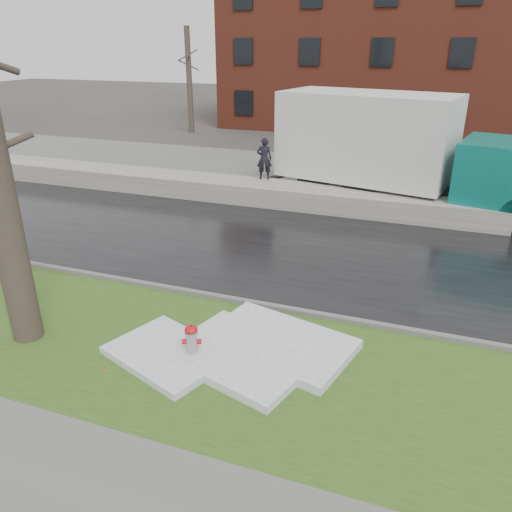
% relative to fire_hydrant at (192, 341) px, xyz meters
% --- Properties ---
extents(ground, '(120.00, 120.00, 0.00)m').
position_rel_fire_hydrant_xyz_m(ground, '(0.18, 1.37, -0.44)').
color(ground, '#47423D').
rests_on(ground, ground).
extents(verge, '(60.00, 4.50, 0.04)m').
position_rel_fire_hydrant_xyz_m(verge, '(0.18, 0.12, -0.42)').
color(verge, '#2C4918').
rests_on(verge, ground).
extents(road, '(60.00, 7.00, 0.03)m').
position_rel_fire_hydrant_xyz_m(road, '(0.18, 5.87, -0.43)').
color(road, black).
rests_on(road, ground).
extents(parking_lot, '(60.00, 9.00, 0.03)m').
position_rel_fire_hydrant_xyz_m(parking_lot, '(0.18, 14.37, -0.43)').
color(parking_lot, slate).
rests_on(parking_lot, ground).
extents(curb, '(60.00, 0.15, 0.14)m').
position_rel_fire_hydrant_xyz_m(curb, '(0.18, 2.37, -0.37)').
color(curb, slate).
rests_on(curb, ground).
extents(snowbank, '(60.00, 1.60, 0.75)m').
position_rel_fire_hydrant_xyz_m(snowbank, '(0.18, 10.07, -0.07)').
color(snowbank, '#A5A097').
rests_on(snowbank, ground).
extents(brick_building, '(26.00, 12.00, 10.00)m').
position_rel_fire_hydrant_xyz_m(brick_building, '(2.18, 31.37, 4.56)').
color(brick_building, maroon).
rests_on(brick_building, ground).
extents(bg_tree_left, '(1.40, 1.62, 6.50)m').
position_rel_fire_hydrant_xyz_m(bg_tree_left, '(-11.82, 23.37, 2.89)').
color(bg_tree_left, brown).
rests_on(bg_tree_left, ground).
extents(bg_tree_center, '(1.40, 1.62, 6.50)m').
position_rel_fire_hydrant_xyz_m(bg_tree_center, '(-5.82, 27.37, 2.89)').
color(bg_tree_center, brown).
rests_on(bg_tree_center, ground).
extents(fire_hydrant, '(0.37, 0.35, 0.76)m').
position_rel_fire_hydrant_xyz_m(fire_hydrant, '(0.00, 0.00, 0.00)').
color(fire_hydrant, '#989BA0').
rests_on(fire_hydrant, verge).
extents(box_truck, '(11.95, 4.73, 3.94)m').
position_rel_fire_hydrant_xyz_m(box_truck, '(2.54, 11.48, 1.64)').
color(box_truck, black).
rests_on(box_truck, ground).
extents(worker, '(0.66, 0.54, 1.58)m').
position_rel_fire_hydrant_xyz_m(worker, '(-2.25, 10.62, 1.09)').
color(worker, black).
rests_on(worker, snowbank).
extents(snow_patch_near, '(3.06, 2.66, 0.16)m').
position_rel_fire_hydrant_xyz_m(snow_patch_near, '(0.88, 0.33, -0.32)').
color(snow_patch_near, white).
rests_on(snow_patch_near, verge).
extents(snow_patch_far, '(2.62, 2.27, 0.14)m').
position_rel_fire_hydrant_xyz_m(snow_patch_far, '(-0.48, -0.09, -0.33)').
color(snow_patch_far, white).
rests_on(snow_patch_far, verge).
extents(snow_patch_side, '(3.15, 2.43, 0.18)m').
position_rel_fire_hydrant_xyz_m(snow_patch_side, '(1.41, 0.96, -0.31)').
color(snow_patch_side, white).
rests_on(snow_patch_side, verge).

